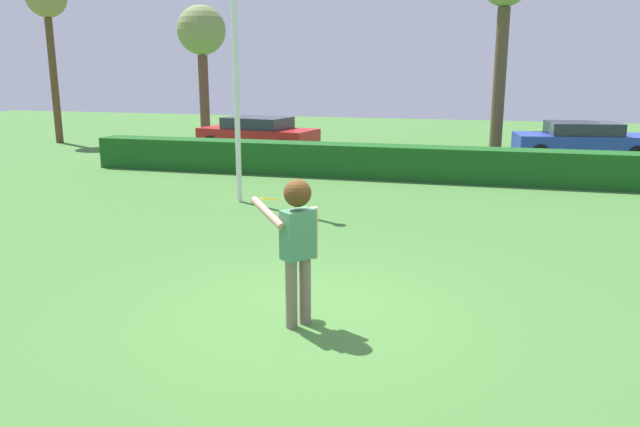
{
  "coord_description": "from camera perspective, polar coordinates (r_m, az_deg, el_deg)",
  "views": [
    {
      "loc": [
        2.06,
        -7.02,
        3.04
      ],
      "look_at": [
        0.01,
        0.66,
        1.15
      ],
      "focal_mm": 34.98,
      "sensor_mm": 36.0,
      "label": 1
    }
  ],
  "objects": [
    {
      "name": "oak_tree",
      "position": [
        27.42,
        -23.72,
        17.05
      ],
      "size": [
        1.55,
        1.55,
        6.4
      ],
      "color": "brown",
      "rests_on": "ground"
    },
    {
      "name": "birch_tree",
      "position": [
        28.98,
        -10.78,
        15.82
      ],
      "size": [
        2.14,
        2.14,
        5.64
      ],
      "color": "brown",
      "rests_on": "ground"
    },
    {
      "name": "parked_car_red",
      "position": [
        22.66,
        -5.72,
        7.35
      ],
      "size": [
        4.43,
        2.4,
        1.25
      ],
      "color": "#B21E1E",
      "rests_on": "ground"
    },
    {
      "name": "ground_plane",
      "position": [
        7.92,
        -1.32,
        -9.19
      ],
      "size": [
        60.0,
        60.0,
        0.0
      ],
      "primitive_type": "plane",
      "color": "#427433"
    },
    {
      "name": "person",
      "position": [
        7.25,
        -2.09,
        -1.96
      ],
      "size": [
        0.84,
        0.47,
        1.78
      ],
      "color": "#776859",
      "rests_on": "ground"
    },
    {
      "name": "frisbee",
      "position": [
        7.78,
        -4.64,
        1.33
      ],
      "size": [
        0.24,
        0.24,
        0.07
      ],
      "color": "yellow"
    },
    {
      "name": "lamppost",
      "position": [
        14.09,
        -7.73,
        13.49
      ],
      "size": [
        0.24,
        0.24,
        5.57
      ],
      "color": "silver",
      "rests_on": "ground"
    },
    {
      "name": "parked_car_blue",
      "position": [
        22.26,
        22.85,
        6.27
      ],
      "size": [
        4.39,
        2.27,
        1.25
      ],
      "color": "#263FA5",
      "rests_on": "ground"
    },
    {
      "name": "hedge_row",
      "position": [
        17.25,
        7.94,
        4.63
      ],
      "size": [
        18.55,
        0.9,
        0.91
      ],
      "primitive_type": "cube",
      "color": "#19531B",
      "rests_on": "ground"
    }
  ]
}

